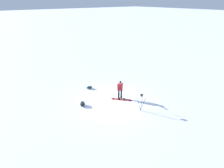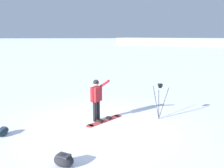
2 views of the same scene
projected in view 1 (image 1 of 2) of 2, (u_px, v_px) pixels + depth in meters
ground_plane at (114, 101)px, 15.04m from camera, size 300.00×300.00×0.00m
snowboarder at (120, 88)px, 15.05m from camera, size 0.48×0.75×1.63m
snowboard at (122, 99)px, 15.20m from camera, size 1.27×1.41×0.10m
gear_bag_large at (82, 104)px, 14.27m from camera, size 0.61×0.67×0.33m
camera_tripod at (141, 99)px, 13.28m from camera, size 0.68×0.57×1.42m
gear_bag_small at (89, 87)px, 17.01m from camera, size 0.60×0.44×0.25m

